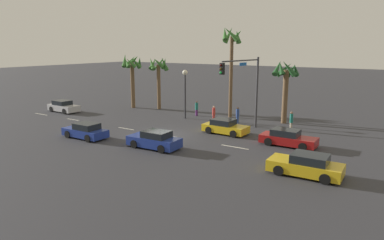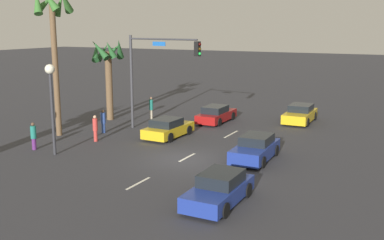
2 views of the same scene
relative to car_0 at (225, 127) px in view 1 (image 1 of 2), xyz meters
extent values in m
plane|color=#333338|center=(-4.17, -3.49, -0.60)|extent=(220.00, 220.00, 0.00)
cube|color=silver|center=(-22.17, -3.49, -0.60)|extent=(2.15, 0.14, 0.01)
cube|color=silver|center=(-16.55, -3.49, -0.60)|extent=(1.89, 0.14, 0.01)
cube|color=silver|center=(-8.81, -3.49, -0.60)|extent=(1.97, 0.14, 0.01)
cube|color=silver|center=(-3.82, -3.49, -0.60)|extent=(1.87, 0.14, 0.01)
cube|color=silver|center=(2.71, -3.49, -0.60)|extent=(2.35, 0.14, 0.01)
cube|color=gold|center=(0.06, 0.00, -0.13)|extent=(4.08, 1.91, 0.63)
cube|color=black|center=(-0.18, 0.00, 0.44)|extent=(1.97, 1.65, 0.51)
cylinder|color=black|center=(1.33, 0.83, -0.28)|extent=(0.64, 0.23, 0.64)
cylinder|color=black|center=(1.29, -0.89, -0.28)|extent=(0.64, 0.23, 0.64)
cylinder|color=black|center=(-1.17, 0.89, -0.28)|extent=(0.64, 0.23, 0.64)
cylinder|color=black|center=(-1.21, -0.83, -0.28)|extent=(0.64, 0.23, 0.64)
cube|color=maroon|center=(6.09, -0.84, -0.13)|extent=(4.38, 1.72, 0.64)
cube|color=black|center=(5.83, -0.85, 0.45)|extent=(2.11, 1.51, 0.52)
cylinder|color=black|center=(7.44, -0.04, -0.28)|extent=(0.64, 0.22, 0.64)
cylinder|color=black|center=(7.45, -1.63, -0.28)|extent=(0.64, 0.22, 0.64)
cylinder|color=black|center=(4.73, -0.06, -0.28)|extent=(0.64, 0.22, 0.64)
cylinder|color=black|center=(4.74, -1.65, -0.28)|extent=(0.64, 0.22, 0.64)
cube|color=gold|center=(8.99, -6.68, -0.10)|extent=(4.41, 1.95, 0.69)
cube|color=black|center=(9.26, -6.67, 0.51)|extent=(2.14, 1.67, 0.52)
cylinder|color=black|center=(7.66, -7.58, -0.28)|extent=(0.64, 0.23, 0.64)
cylinder|color=black|center=(7.62, -5.84, -0.28)|extent=(0.64, 0.23, 0.64)
cylinder|color=black|center=(10.37, -7.52, -0.28)|extent=(0.64, 0.23, 0.64)
cylinder|color=black|center=(10.33, -5.77, -0.28)|extent=(0.64, 0.23, 0.64)
cube|color=#B7B7BC|center=(-21.23, -1.07, -0.10)|extent=(4.31, 1.97, 0.70)
cube|color=black|center=(-21.48, -1.06, 0.51)|extent=(2.11, 1.64, 0.51)
cylinder|color=black|center=(-19.88, -0.32, -0.28)|extent=(0.65, 0.25, 0.64)
cylinder|color=black|center=(-19.97, -1.96, -0.28)|extent=(0.65, 0.25, 0.64)
cylinder|color=black|center=(-22.49, -0.18, -0.28)|extent=(0.65, 0.25, 0.64)
cylinder|color=black|center=(-22.58, -1.82, -0.28)|extent=(0.65, 0.25, 0.64)
cube|color=navy|center=(-2.48, -7.09, -0.09)|extent=(4.25, 1.89, 0.72)
cube|color=black|center=(-2.23, -7.08, 0.53)|extent=(2.06, 1.61, 0.51)
cylinder|color=black|center=(-3.75, -7.96, -0.28)|extent=(0.65, 0.24, 0.64)
cylinder|color=black|center=(-3.80, -6.31, -0.28)|extent=(0.65, 0.24, 0.64)
cylinder|color=black|center=(-1.15, -7.87, -0.28)|extent=(0.65, 0.24, 0.64)
cylinder|color=black|center=(-1.20, -6.22, -0.28)|extent=(0.65, 0.24, 0.64)
cube|color=navy|center=(-9.37, -7.94, -0.12)|extent=(4.09, 1.74, 0.65)
cube|color=black|center=(-9.13, -7.94, 0.46)|extent=(1.97, 1.52, 0.52)
cylinder|color=black|center=(-10.64, -8.76, -0.28)|extent=(0.64, 0.22, 0.64)
cylinder|color=black|center=(-10.64, -7.14, -0.28)|extent=(0.64, 0.22, 0.64)
cylinder|color=black|center=(-8.10, -8.75, -0.28)|extent=(0.64, 0.22, 0.64)
cylinder|color=black|center=(-8.11, -7.13, -0.28)|extent=(0.64, 0.22, 0.64)
cylinder|color=#38383D|center=(1.36, 3.82, 2.78)|extent=(0.20, 0.20, 6.76)
cylinder|color=#38383D|center=(0.99, 0.96, 5.91)|extent=(0.87, 5.74, 0.12)
cube|color=black|center=(0.61, -1.91, 5.33)|extent=(0.36, 0.36, 0.95)
sphere|color=#360503|center=(0.59, -2.08, 5.63)|extent=(0.20, 0.20, 0.20)
sphere|color=#392605|center=(0.59, -2.08, 5.33)|extent=(0.20, 0.20, 0.20)
sphere|color=green|center=(0.59, -2.08, 5.03)|extent=(0.20, 0.20, 0.20)
cube|color=#1959B2|center=(1.03, 1.24, 5.59)|extent=(0.18, 1.10, 0.28)
cylinder|color=#2D2D33|center=(-6.82, 3.68, 1.76)|extent=(0.18, 0.18, 4.72)
sphere|color=#F2EACC|center=(-6.82, 3.68, 4.39)|extent=(0.56, 0.56, 0.56)
cylinder|color=#59266B|center=(-6.55, 5.59, -0.25)|extent=(0.27, 0.27, 0.70)
cylinder|color=#1E7266|center=(-6.55, 5.59, 0.48)|extent=(0.36, 0.36, 0.77)
sphere|color=brown|center=(-6.55, 5.59, 0.97)|extent=(0.21, 0.21, 0.21)
cylinder|color=#B2A58C|center=(4.68, 4.30, -0.22)|extent=(0.30, 0.30, 0.76)
cylinder|color=#1E7266|center=(4.68, 4.30, 0.58)|extent=(0.41, 0.41, 0.83)
sphere|color=#8C664C|center=(4.68, 4.30, 1.10)|extent=(0.23, 0.23, 0.23)
cylinder|color=#2D478C|center=(-1.00, 4.67, -0.26)|extent=(0.28, 0.28, 0.69)
cylinder|color=#2D478C|center=(-1.00, 4.67, 0.46)|extent=(0.38, 0.38, 0.75)
sphere|color=brown|center=(-1.00, 4.67, 0.93)|extent=(0.20, 0.20, 0.20)
cylinder|color=#BF3833|center=(-3.20, 3.59, -0.24)|extent=(0.29, 0.29, 0.72)
cylinder|color=#BF3833|center=(-3.20, 3.59, 0.51)|extent=(0.38, 0.38, 0.79)
sphere|color=tan|center=(-3.20, 3.59, 1.02)|extent=(0.21, 0.21, 0.21)
cylinder|color=brown|center=(-16.24, 5.71, 2.26)|extent=(0.50, 0.50, 5.74)
cone|color=#38702D|center=(-15.44, 5.57, 5.13)|extent=(0.83, 1.62, 1.56)
cone|color=#38702D|center=(-15.59, 6.40, 5.17)|extent=(1.68, 1.64, 1.67)
cone|color=#38702D|center=(-16.46, 6.38, 5.42)|extent=(1.51, 0.96, 1.38)
cone|color=#38702D|center=(-17.00, 6.21, 5.21)|extent=(1.39, 1.71, 1.68)
cone|color=#38702D|center=(-17.01, 5.23, 5.40)|extent=(1.26, 1.55, 1.81)
cone|color=#38702D|center=(-16.48, 5.08, 5.10)|extent=(1.50, 1.03, 1.30)
cone|color=#38702D|center=(-15.83, 5.13, 5.11)|extent=(1.49, 1.29, 1.38)
cylinder|color=brown|center=(-2.98, 6.93, 3.78)|extent=(0.39, 0.39, 8.77)
cone|color=#38702D|center=(-2.30, 6.93, 8.11)|extent=(0.57, 1.11, 1.48)
cone|color=#38702D|center=(-2.76, 7.66, 8.29)|extent=(1.64, 0.99, 1.40)
cone|color=#38702D|center=(-3.67, 7.50, 8.33)|extent=(1.26, 1.36, 1.84)
cone|color=#38702D|center=(-3.61, 6.51, 8.44)|extent=(1.18, 1.38, 1.58)
cone|color=#38702D|center=(-2.64, 6.07, 8.39)|extent=(1.83, 1.18, 1.66)
cylinder|color=brown|center=(-12.89, 6.80, 2.17)|extent=(0.46, 0.46, 5.55)
cone|color=#38702D|center=(-12.00, 6.81, 5.05)|extent=(0.58, 1.44, 1.80)
cone|color=#38702D|center=(-12.45, 7.43, 5.08)|extent=(1.47, 1.25, 1.56)
cone|color=#38702D|center=(-13.19, 7.52, 5.06)|extent=(1.45, 1.03, 1.62)
cone|color=#38702D|center=(-13.68, 6.75, 5.00)|extent=(0.65, 1.52, 1.55)
cone|color=#38702D|center=(-13.31, 6.06, 5.05)|extent=(1.57, 1.22, 1.67)
cone|color=#38702D|center=(-12.44, 6.23, 5.18)|extent=(1.48, 1.34, 1.40)
cylinder|color=brown|center=(3.05, 7.16, 2.11)|extent=(0.54, 0.54, 5.43)
cone|color=#235628|center=(3.90, 7.26, 4.87)|extent=(0.76, 1.75, 1.51)
cone|color=#235628|center=(3.30, 7.87, 4.75)|extent=(1.48, 0.99, 1.54)
cone|color=#235628|center=(2.54, 7.93, 4.81)|extent=(1.78, 1.43, 1.63)
cone|color=#235628|center=(2.10, 7.22, 5.02)|extent=(0.67, 1.81, 1.69)
cone|color=#235628|center=(2.66, 6.63, 5.00)|extent=(1.17, 1.06, 1.42)
cone|color=#235628|center=(3.51, 6.38, 5.04)|extent=(1.67, 1.31, 1.73)
camera|label=1|loc=(14.23, -27.49, 7.16)|focal=32.78mm
camera|label=2|loc=(-26.23, -15.39, 6.75)|focal=43.10mm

